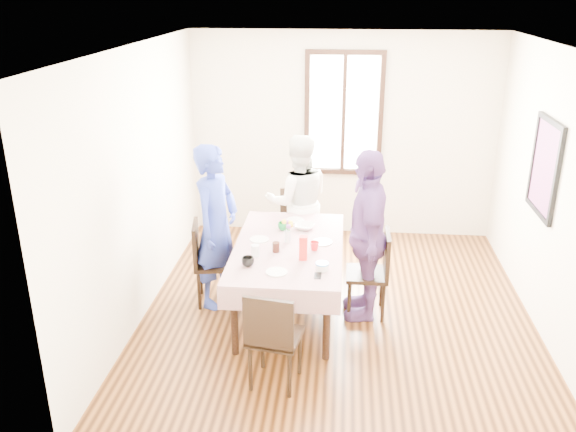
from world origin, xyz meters
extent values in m
plane|color=black|center=(0.00, 0.00, 0.00)|extent=(4.50, 4.50, 0.00)
plane|color=beige|center=(0.00, 2.25, 1.35)|extent=(4.00, 0.00, 4.00)
plane|color=beige|center=(2.00, 0.00, 1.35)|extent=(0.00, 4.50, 4.50)
cube|color=black|center=(0.00, 2.23, 1.65)|extent=(1.02, 0.06, 1.62)
cube|color=white|center=(0.00, 2.24, 1.65)|extent=(0.90, 0.02, 1.50)
cube|color=red|center=(1.98, 0.30, 1.55)|extent=(0.04, 0.76, 0.96)
cube|color=black|center=(-0.51, -0.04, 0.38)|extent=(0.96, 1.74, 0.75)
cube|color=#5B0D1A|center=(-0.51, -0.04, 0.76)|extent=(1.08, 1.86, 0.01)
cube|color=black|center=(-1.31, 0.12, 0.46)|extent=(0.49, 0.49, 0.91)
cube|color=black|center=(0.29, 0.01, 0.46)|extent=(0.42, 0.42, 0.91)
cube|color=black|center=(-0.51, 1.15, 0.46)|extent=(0.46, 0.46, 0.91)
cube|color=black|center=(-0.51, -1.23, 0.46)|extent=(0.49, 0.49, 0.91)
imported|color=#29399B|center=(-1.29, 0.12, 0.87)|extent=(0.60, 0.74, 1.75)
imported|color=white|center=(-0.51, 1.13, 0.81)|extent=(0.90, 0.76, 1.63)
imported|color=#653E7E|center=(0.27, 0.01, 0.88)|extent=(0.48, 1.05, 1.77)
imported|color=black|center=(-0.84, -0.55, 0.81)|extent=(0.14, 0.14, 0.09)
imported|color=red|center=(-0.24, -0.13, 0.81)|extent=(0.10, 0.10, 0.09)
imported|color=#0C7226|center=(-0.61, 0.36, 0.80)|extent=(0.15, 0.15, 0.09)
imported|color=white|center=(-0.38, 0.41, 0.79)|extent=(0.25, 0.25, 0.05)
cube|color=red|center=(-0.34, -0.35, 0.88)|extent=(0.08, 0.08, 0.24)
cylinder|color=white|center=(-0.15, -0.56, 0.79)|extent=(0.12, 0.12, 0.06)
cylinder|color=black|center=(-0.62, -0.20, 0.81)|extent=(0.07, 0.07, 0.10)
cylinder|color=silver|center=(-0.80, -0.32, 0.82)|extent=(0.08, 0.08, 0.11)
cube|color=black|center=(-0.18, -0.69, 0.77)|extent=(0.06, 0.13, 0.01)
cylinder|color=silver|center=(-0.53, 0.04, 0.83)|extent=(0.06, 0.06, 0.13)
cylinder|color=white|center=(-0.82, 0.07, 0.77)|extent=(0.20, 0.20, 0.01)
cylinder|color=white|center=(-0.17, 0.06, 0.77)|extent=(0.20, 0.20, 0.01)
cylinder|color=white|center=(-0.50, 0.64, 0.77)|extent=(0.20, 0.20, 0.01)
cylinder|color=white|center=(-0.56, -0.66, 0.77)|extent=(0.20, 0.20, 0.01)
cylinder|color=blue|center=(-0.15, -0.56, 0.83)|extent=(0.12, 0.12, 0.01)
camera|label=1|loc=(0.01, -5.54, 3.22)|focal=37.39mm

